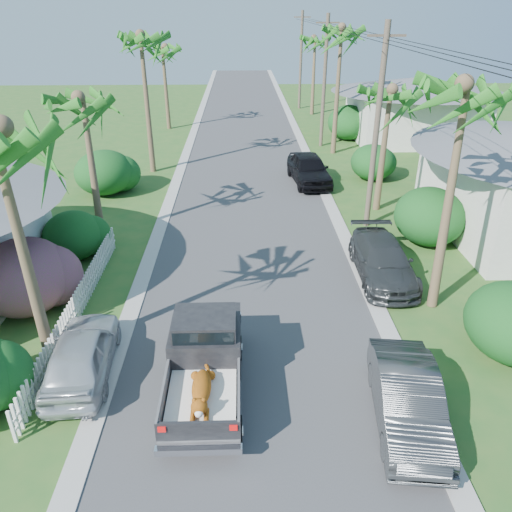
{
  "coord_description": "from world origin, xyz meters",
  "views": [
    {
      "loc": [
        -0.42,
        -8.98,
        9.58
      ],
      "look_at": [
        0.09,
        7.11,
        1.4
      ],
      "focal_mm": 35.0,
      "sensor_mm": 36.0,
      "label": 1
    }
  ],
  "objects_px": {
    "palm_l_d": "(163,47)",
    "palm_r_a": "(470,86)",
    "pickup_truck": "(205,354)",
    "parked_car_rn": "(408,400)",
    "parked_car_rf": "(309,169)",
    "parked_car_ln": "(82,354)",
    "palm_l_b": "(82,98)",
    "palm_r_c": "(342,29)",
    "palm_r_d": "(315,38)",
    "utility_pole_c": "(324,82)",
    "utility_pole_b": "(376,129)",
    "palm_l_c": "(140,36)",
    "parked_car_rm": "(383,261)",
    "palm_r_b": "(390,90)",
    "house_right_far": "(414,111)",
    "utility_pole_d": "(301,60)"
  },
  "relations": [
    {
      "from": "utility_pole_d",
      "to": "parked_car_rf",
      "type": "bearing_deg",
      "value": -94.85
    },
    {
      "from": "parked_car_rm",
      "to": "palm_r_c",
      "type": "relative_size",
      "value": 0.52
    },
    {
      "from": "parked_car_ln",
      "to": "palm_r_d",
      "type": "xyz_separation_m",
      "value": [
        11.5,
        37.51,
        6.02
      ]
    },
    {
      "from": "utility_pole_c",
      "to": "palm_r_b",
      "type": "bearing_deg",
      "value": -85.6
    },
    {
      "from": "palm_r_b",
      "to": "utility_pole_b",
      "type": "height_order",
      "value": "utility_pole_b"
    },
    {
      "from": "parked_car_rn",
      "to": "palm_r_b",
      "type": "height_order",
      "value": "palm_r_b"
    },
    {
      "from": "palm_l_c",
      "to": "palm_r_c",
      "type": "height_order",
      "value": "palm_r_c"
    },
    {
      "from": "palm_r_d",
      "to": "utility_pole_b",
      "type": "height_order",
      "value": "utility_pole_b"
    },
    {
      "from": "palm_r_b",
      "to": "utility_pole_c",
      "type": "relative_size",
      "value": 0.8
    },
    {
      "from": "palm_r_a",
      "to": "house_right_far",
      "type": "distance_m",
      "value": 25.48
    },
    {
      "from": "palm_l_b",
      "to": "palm_r_c",
      "type": "bearing_deg",
      "value": 47.12
    },
    {
      "from": "utility_pole_d",
      "to": "pickup_truck",
      "type": "bearing_deg",
      "value": -99.78
    },
    {
      "from": "parked_car_rf",
      "to": "palm_r_b",
      "type": "bearing_deg",
      "value": -61.8
    },
    {
      "from": "parked_car_rm",
      "to": "utility_pole_c",
      "type": "xyz_separation_m",
      "value": [
        0.6,
        20.1,
        3.88
      ]
    },
    {
      "from": "parked_car_rm",
      "to": "palm_l_b",
      "type": "height_order",
      "value": "palm_l_b"
    },
    {
      "from": "parked_car_rn",
      "to": "utility_pole_c",
      "type": "height_order",
      "value": "utility_pole_c"
    },
    {
      "from": "palm_r_a",
      "to": "house_right_far",
      "type": "xyz_separation_m",
      "value": [
        6.7,
        24.0,
        -5.3
      ]
    },
    {
      "from": "parked_car_rn",
      "to": "palm_l_c",
      "type": "relative_size",
      "value": 0.47
    },
    {
      "from": "palm_l_d",
      "to": "palm_r_a",
      "type": "bearing_deg",
      "value": -65.43
    },
    {
      "from": "palm_l_c",
      "to": "utility_pole_c",
      "type": "bearing_deg",
      "value": 27.35
    },
    {
      "from": "palm_r_b",
      "to": "house_right_far",
      "type": "distance_m",
      "value": 16.75
    },
    {
      "from": "utility_pole_d",
      "to": "palm_l_d",
      "type": "bearing_deg",
      "value": -143.36
    },
    {
      "from": "palm_l_c",
      "to": "house_right_far",
      "type": "height_order",
      "value": "palm_l_c"
    },
    {
      "from": "parked_car_rn",
      "to": "utility_pole_b",
      "type": "distance_m",
      "value": 13.35
    },
    {
      "from": "palm_l_c",
      "to": "palm_r_a",
      "type": "xyz_separation_m",
      "value": [
        12.3,
        -16.0,
        -0.49
      ]
    },
    {
      "from": "palm_r_d",
      "to": "house_right_far",
      "type": "distance_m",
      "value": 12.79
    },
    {
      "from": "parked_car_rm",
      "to": "parked_car_ln",
      "type": "xyz_separation_m",
      "value": [
        -10.0,
        -5.41,
        0.0
      ]
    },
    {
      "from": "parked_car_rf",
      "to": "parked_car_ln",
      "type": "bearing_deg",
      "value": -122.97
    },
    {
      "from": "palm_r_c",
      "to": "utility_pole_c",
      "type": "xyz_separation_m",
      "value": [
        -0.6,
        2.0,
        -3.51
      ]
    },
    {
      "from": "palm_r_b",
      "to": "palm_r_c",
      "type": "relative_size",
      "value": 0.77
    },
    {
      "from": "parked_car_rn",
      "to": "palm_l_c",
      "type": "xyz_separation_m",
      "value": [
        -9.67,
        21.63,
        7.2
      ]
    },
    {
      "from": "house_right_far",
      "to": "palm_l_b",
      "type": "bearing_deg",
      "value": -137.73
    },
    {
      "from": "parked_car_rf",
      "to": "palm_r_d",
      "type": "bearing_deg",
      "value": 75.96
    },
    {
      "from": "palm_l_d",
      "to": "palm_r_d",
      "type": "height_order",
      "value": "palm_r_d"
    },
    {
      "from": "parked_car_rm",
      "to": "utility_pole_c",
      "type": "height_order",
      "value": "utility_pole_c"
    },
    {
      "from": "palm_l_b",
      "to": "palm_r_c",
      "type": "xyz_separation_m",
      "value": [
        13.0,
        14.0,
        1.96
      ]
    },
    {
      "from": "utility_pole_c",
      "to": "parked_car_rn",
      "type": "bearing_deg",
      "value": -93.99
    },
    {
      "from": "house_right_far",
      "to": "utility_pole_b",
      "type": "relative_size",
      "value": 1.0
    },
    {
      "from": "pickup_truck",
      "to": "parked_car_rn",
      "type": "height_order",
      "value": "pickup_truck"
    },
    {
      "from": "palm_l_d",
      "to": "palm_r_a",
      "type": "height_order",
      "value": "palm_r_a"
    },
    {
      "from": "parked_car_rm",
      "to": "palm_r_d",
      "type": "xyz_separation_m",
      "value": [
        1.5,
        32.1,
        6.02
      ]
    },
    {
      "from": "palm_r_a",
      "to": "pickup_truck",
      "type": "bearing_deg",
      "value": -152.81
    },
    {
      "from": "palm_r_c",
      "to": "utility_pole_b",
      "type": "bearing_deg",
      "value": -92.64
    },
    {
      "from": "palm_r_b",
      "to": "utility_pole_b",
      "type": "xyz_separation_m",
      "value": [
        -1.0,
        -2.0,
        -1.35
      ]
    },
    {
      "from": "pickup_truck",
      "to": "parked_car_rf",
      "type": "xyz_separation_m",
      "value": [
        5.06,
        17.4,
        -0.16
      ]
    },
    {
      "from": "palm_r_d",
      "to": "palm_l_c",
      "type": "bearing_deg",
      "value": -124.78
    },
    {
      "from": "palm_l_c",
      "to": "house_right_far",
      "type": "distance_m",
      "value": 21.41
    },
    {
      "from": "palm_r_a",
      "to": "utility_pole_b",
      "type": "relative_size",
      "value": 0.97
    },
    {
      "from": "parked_car_rn",
      "to": "palm_r_d",
      "type": "bearing_deg",
      "value": 92.68
    },
    {
      "from": "palm_r_a",
      "to": "palm_r_d",
      "type": "distance_m",
      "value": 34.01
    }
  ]
}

